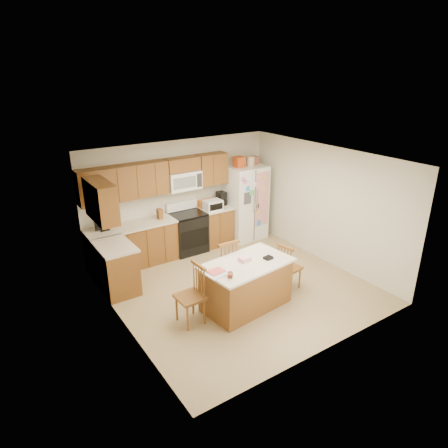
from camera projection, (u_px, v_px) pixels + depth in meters
ground at (237, 286)px, 7.73m from camera, size 4.50×4.50×0.00m
room_shell at (238, 217)px, 7.20m from camera, size 4.60×4.60×2.52m
cabinetry at (149, 224)px, 8.28m from camera, size 3.36×1.56×2.15m
stove at (188, 232)px, 9.06m from camera, size 0.76×0.65×1.13m
refrigerator at (245, 202)px, 9.65m from camera, size 0.90×0.79×2.04m
island at (246, 284)px, 6.95m from camera, size 1.65×1.08×0.94m
windsor_chair_left at (191, 296)px, 6.49m from camera, size 0.43×0.45×1.03m
windsor_chair_back at (225, 267)px, 7.42m from camera, size 0.47×0.45×1.05m
windsor_chair_right at (288, 267)px, 7.52m from camera, size 0.44×0.45×0.93m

